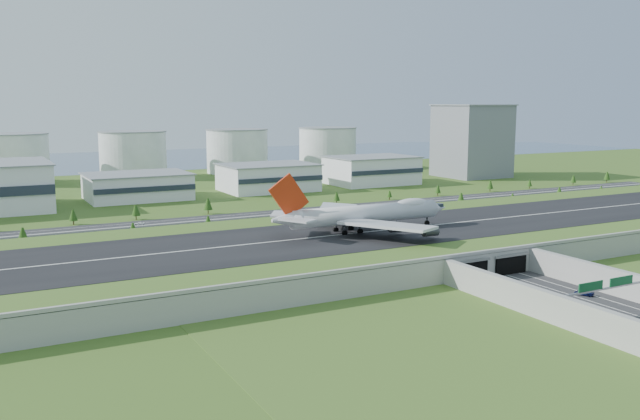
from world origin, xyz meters
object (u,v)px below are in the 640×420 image
car_2 (584,293)px  car_4 (38,238)px  office_tower (472,141)px  car_0 (527,298)px  fuel_tank_a (12,159)px  boeing_747 (364,214)px  car_7 (139,224)px  car_6 (566,192)px  car_5 (341,206)px

car_2 → car_4: car_2 is taller
office_tower → car_0: office_tower is taller
office_tower → fuel_tank_a: size_ratio=1.10×
boeing_747 → car_7: boeing_747 is taller
fuel_tank_a → car_0: bearing=-74.0°
car_2 → car_4: (-135.41, 165.33, -0.01)m
boeing_747 → car_7: size_ratio=16.15×
car_0 → car_4: size_ratio=1.07×
car_0 → car_6: 256.36m
car_0 → car_2: (19.13, -4.00, -0.05)m
boeing_747 → car_6: size_ratio=15.96×
boeing_747 → car_0: 79.96m
car_6 → office_tower: bearing=13.2°
car_2 → car_5: bearing=-121.5°
car_5 → car_0: bearing=-15.7°
car_2 → car_4: 213.71m
car_2 → car_7: bearing=-88.4°
boeing_747 → car_4: boeing_747 is taller
car_7 → car_0: bearing=43.6°
car_2 → car_5: 186.27m
fuel_tank_a → boeing_747: fuel_tank_a is taller
car_4 → car_6: size_ratio=0.93×
car_7 → car_6: bearing=109.1°
boeing_747 → car_5: bearing=66.2°
car_6 → car_7: bearing=107.2°
boeing_747 → car_5: boeing_747 is taller
car_2 → car_6: car_2 is taller
car_2 → office_tower: bearing=-149.5°
car_4 → car_0: bearing=-165.8°
boeing_747 → office_tower: bearing=42.9°
car_4 → fuel_tank_a: bearing=-23.0°
boeing_747 → car_4: 137.71m
car_5 → car_6: 156.87m
office_tower → boeing_747: office_tower is taller
car_2 → fuel_tank_a: bearing=-96.4°
car_4 → car_7: car_4 is taller
fuel_tank_a → car_0: size_ratio=10.23×
office_tower → car_7: 296.58m
office_tower → car_0: size_ratio=11.25×
office_tower → fuel_tank_a: (-320.00, 115.00, -10.00)m
fuel_tank_a → boeing_747: bearing=-71.4°
car_6 → boeing_747: bearing=132.7°
car_4 → car_7: 48.09m
car_2 → car_7: size_ratio=1.17×
car_0 → car_2: 19.54m
car_4 → car_6: (313.08, 2.97, -0.10)m
car_0 → car_6: (196.79, 164.30, -0.15)m
car_4 → car_6: car_4 is taller
car_2 → car_0: bearing=-36.7°
fuel_tank_a → car_7: fuel_tank_a is taller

